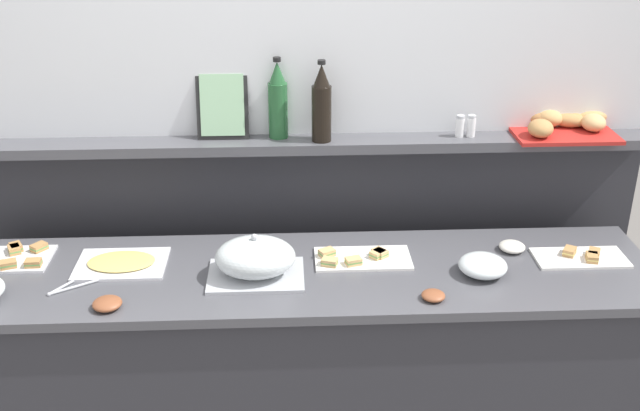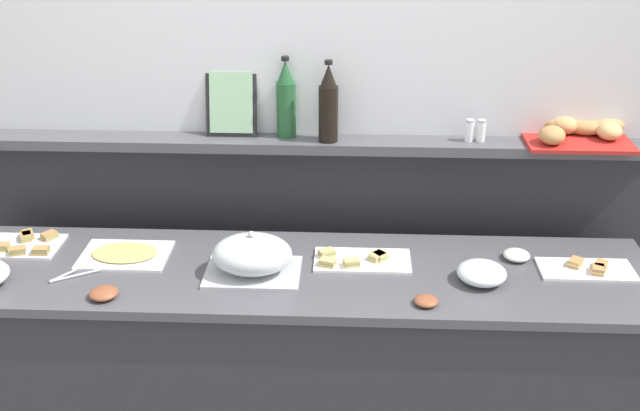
# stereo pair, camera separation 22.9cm
# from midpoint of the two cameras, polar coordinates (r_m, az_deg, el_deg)

# --- Properties ---
(ground_plane) EXTENTS (12.00, 12.00, 0.00)m
(ground_plane) POSITION_cam_midpoint_polar(r_m,az_deg,el_deg) (3.75, -3.32, -12.18)
(ground_plane) COLOR slate
(buffet_counter) EXTENTS (2.59, 0.61, 0.89)m
(buffet_counter) POSITION_cam_midpoint_polar(r_m,az_deg,el_deg) (3.01, -3.60, -12.28)
(buffet_counter) COLOR #2D2D33
(buffet_counter) RESTS_ON ground_plane
(back_ledge_unit) EXTENTS (2.81, 0.22, 1.25)m
(back_ledge_unit) POSITION_cam_midpoint_polar(r_m,az_deg,el_deg) (3.30, -3.61, -4.31)
(back_ledge_unit) COLOR #2D2D33
(back_ledge_unit) RESTS_ON ground_plane
(sandwich_platter_rear) EXTENTS (0.36, 0.18, 0.04)m
(sandwich_platter_rear) POSITION_cam_midpoint_polar(r_m,az_deg,el_deg) (2.82, 0.68, -3.99)
(sandwich_platter_rear) COLOR white
(sandwich_platter_rear) RESTS_ON buffet_counter
(sandwich_platter_side) EXTENTS (0.34, 0.16, 0.04)m
(sandwich_platter_side) POSITION_cam_midpoint_polar(r_m,az_deg,el_deg) (2.96, 16.87, -3.75)
(sandwich_platter_side) COLOR white
(sandwich_platter_side) RESTS_ON buffet_counter
(sandwich_platter_front) EXTENTS (0.29, 0.20, 0.04)m
(sandwich_platter_front) POSITION_cam_midpoint_polar(r_m,az_deg,el_deg) (3.08, -23.94, -3.63)
(sandwich_platter_front) COLOR white
(sandwich_platter_front) RESTS_ON buffet_counter
(cold_cuts_platter) EXTENTS (0.33, 0.23, 0.02)m
(cold_cuts_platter) POSITION_cam_midpoint_polar(r_m,az_deg,el_deg) (2.91, -16.82, -4.18)
(cold_cuts_platter) COLOR silver
(cold_cuts_platter) RESTS_ON buffet_counter
(serving_cloche) EXTENTS (0.34, 0.24, 0.17)m
(serving_cloche) POSITION_cam_midpoint_polar(r_m,az_deg,el_deg) (2.71, -7.28, -4.02)
(serving_cloche) COLOR #B7BABF
(serving_cloche) RESTS_ON buffet_counter
(glass_bowl_medium) EXTENTS (0.17, 0.17, 0.07)m
(glass_bowl_medium) POSITION_cam_midpoint_polar(r_m,az_deg,el_deg) (2.76, 9.75, -4.55)
(glass_bowl_medium) COLOR silver
(glass_bowl_medium) RESTS_ON buffet_counter
(condiment_bowl_red) EXTENTS (0.08, 0.08, 0.03)m
(condiment_bowl_red) POSITION_cam_midpoint_polar(r_m,az_deg,el_deg) (2.60, 5.96, -6.76)
(condiment_bowl_red) COLOR brown
(condiment_bowl_red) RESTS_ON buffet_counter
(condiment_bowl_cream) EXTENTS (0.10, 0.10, 0.03)m
(condiment_bowl_cream) POSITION_cam_midpoint_polar(r_m,az_deg,el_deg) (2.67, -18.03, -7.04)
(condiment_bowl_cream) COLOR brown
(condiment_bowl_cream) RESTS_ON buffet_counter
(condiment_bowl_dark) EXTENTS (0.10, 0.10, 0.03)m
(condiment_bowl_dark) POSITION_cam_midpoint_polar(r_m,az_deg,el_deg) (2.95, 12.01, -3.07)
(condiment_bowl_dark) COLOR silver
(condiment_bowl_dark) RESTS_ON buffet_counter
(serving_tongs) EXTENTS (0.16, 0.16, 0.01)m
(serving_tongs) POSITION_cam_midpoint_polar(r_m,az_deg,el_deg) (2.83, -20.36, -5.68)
(serving_tongs) COLOR #B7BABF
(serving_tongs) RESTS_ON buffet_counter
(wine_bottle_green) EXTENTS (0.08, 0.08, 0.32)m
(wine_bottle_green) POSITION_cam_midpoint_polar(r_m,az_deg,el_deg) (2.97, -5.40, 7.69)
(wine_bottle_green) COLOR #23562D
(wine_bottle_green) RESTS_ON back_ledge_unit
(wine_bottle_dark) EXTENTS (0.08, 0.08, 0.32)m
(wine_bottle_dark) POSITION_cam_midpoint_polar(r_m,az_deg,el_deg) (2.92, -2.16, 7.48)
(wine_bottle_dark) COLOR black
(wine_bottle_dark) RESTS_ON back_ledge_unit
(salt_shaker) EXTENTS (0.03, 0.03, 0.09)m
(salt_shaker) POSITION_cam_midpoint_polar(r_m,az_deg,el_deg) (3.02, 8.29, 5.86)
(salt_shaker) COLOR white
(salt_shaker) RESTS_ON back_ledge_unit
(pepper_shaker) EXTENTS (0.03, 0.03, 0.09)m
(pepper_shaker) POSITION_cam_midpoint_polar(r_m,az_deg,el_deg) (3.03, 9.11, 5.86)
(pepper_shaker) COLOR white
(pepper_shaker) RESTS_ON back_ledge_unit
(bread_basket) EXTENTS (0.43, 0.29, 0.08)m
(bread_basket) POSITION_cam_midpoint_polar(r_m,az_deg,el_deg) (3.16, 15.88, 5.93)
(bread_basket) COLOR #B2231E
(bread_basket) RESTS_ON back_ledge_unit
(framed_picture) EXTENTS (0.20, 0.07, 0.26)m
(framed_picture) POSITION_cam_midpoint_polar(r_m,az_deg,el_deg) (3.00, -9.52, 7.39)
(framed_picture) COLOR black
(framed_picture) RESTS_ON back_ledge_unit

